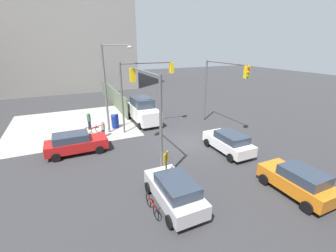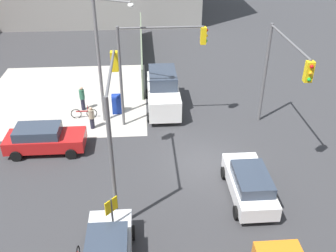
{
  "view_description": "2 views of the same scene",
  "coord_description": "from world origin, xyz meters",
  "px_view_note": "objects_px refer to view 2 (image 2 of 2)",
  "views": [
    {
      "loc": [
        -15.47,
        9.13,
        7.91
      ],
      "look_at": [
        0.07,
        1.94,
        1.73
      ],
      "focal_mm": 24.0,
      "sensor_mm": 36.0,
      "label": 1
    },
    {
      "loc": [
        -16.8,
        3.1,
        12.51
      ],
      "look_at": [
        -0.05,
        1.92,
        2.49
      ],
      "focal_mm": 40.0,
      "sensor_mm": 36.0,
      "label": 2
    }
  ],
  "objects_px": {
    "traffic_signal_se_corner": "(281,68)",
    "sedan_red": "(44,139)",
    "van_white_delivery": "(163,91)",
    "traffic_signal_nw_corner": "(113,113)",
    "traffic_signal_ne_corner": "(153,57)",
    "bicycle_leaning_on_fence": "(84,113)",
    "pedestrian_waiting": "(82,98)",
    "coupe_white": "(249,183)",
    "pedestrian_crossing": "(92,117)",
    "street_lamp_corner": "(103,54)",
    "mailbox_blue": "(117,103)"
  },
  "relations": [
    {
      "from": "traffic_signal_se_corner",
      "to": "sedan_red",
      "type": "bearing_deg",
      "value": 91.48
    },
    {
      "from": "van_white_delivery",
      "to": "traffic_signal_nw_corner",
      "type": "bearing_deg",
      "value": 163.46
    },
    {
      "from": "traffic_signal_ne_corner",
      "to": "van_white_delivery",
      "type": "xyz_separation_m",
      "value": [
        2.22,
        -0.67,
        -3.34
      ]
    },
    {
      "from": "sedan_red",
      "to": "bicycle_leaning_on_fence",
      "type": "xyz_separation_m",
      "value": [
        3.8,
        -1.78,
        -0.5
      ]
    },
    {
      "from": "traffic_signal_ne_corner",
      "to": "bicycle_leaning_on_fence",
      "type": "distance_m",
      "value": 6.47
    },
    {
      "from": "traffic_signal_nw_corner",
      "to": "bicycle_leaning_on_fence",
      "type": "bearing_deg",
      "value": 18.68
    },
    {
      "from": "traffic_signal_se_corner",
      "to": "bicycle_leaning_on_fence",
      "type": "distance_m",
      "value": 12.94
    },
    {
      "from": "pedestrian_waiting",
      "to": "van_white_delivery",
      "type": "bearing_deg",
      "value": -143.61
    },
    {
      "from": "coupe_white",
      "to": "pedestrian_crossing",
      "type": "distance_m",
      "value": 11.0
    },
    {
      "from": "street_lamp_corner",
      "to": "sedan_red",
      "type": "xyz_separation_m",
      "value": [
        -3.23,
        3.51,
        -3.86
      ]
    },
    {
      "from": "van_white_delivery",
      "to": "street_lamp_corner",
      "type": "bearing_deg",
      "value": 114.68
    },
    {
      "from": "mailbox_blue",
      "to": "van_white_delivery",
      "type": "bearing_deg",
      "value": -80.77
    },
    {
      "from": "coupe_white",
      "to": "bicycle_leaning_on_fence",
      "type": "relative_size",
      "value": 2.48
    },
    {
      "from": "sedan_red",
      "to": "bicycle_leaning_on_fence",
      "type": "relative_size",
      "value": 2.56
    },
    {
      "from": "street_lamp_corner",
      "to": "pedestrian_crossing",
      "type": "distance_m",
      "value": 4.13
    },
    {
      "from": "bicycle_leaning_on_fence",
      "to": "mailbox_blue",
      "type": "bearing_deg",
      "value": -74.72
    },
    {
      "from": "mailbox_blue",
      "to": "bicycle_leaning_on_fence",
      "type": "height_order",
      "value": "mailbox_blue"
    },
    {
      "from": "traffic_signal_nw_corner",
      "to": "bicycle_leaning_on_fence",
      "type": "xyz_separation_m",
      "value": [
        7.97,
        2.7,
        -4.29
      ]
    },
    {
      "from": "traffic_signal_nw_corner",
      "to": "bicycle_leaning_on_fence",
      "type": "distance_m",
      "value": 9.45
    },
    {
      "from": "traffic_signal_nw_corner",
      "to": "street_lamp_corner",
      "type": "distance_m",
      "value": 7.47
    },
    {
      "from": "pedestrian_waiting",
      "to": "traffic_signal_nw_corner",
      "type": "bearing_deg",
      "value": 144.75
    },
    {
      "from": "pedestrian_waiting",
      "to": "traffic_signal_se_corner",
      "type": "bearing_deg",
      "value": -164.14
    },
    {
      "from": "pedestrian_waiting",
      "to": "coupe_white",
      "type": "bearing_deg",
      "value": 170.53
    },
    {
      "from": "coupe_white",
      "to": "pedestrian_crossing",
      "type": "xyz_separation_m",
      "value": [
        7.18,
        8.33,
        -0.05
      ]
    },
    {
      "from": "traffic_signal_se_corner",
      "to": "pedestrian_crossing",
      "type": "bearing_deg",
      "value": 79.44
    },
    {
      "from": "traffic_signal_se_corner",
      "to": "sedan_red",
      "type": "height_order",
      "value": "traffic_signal_se_corner"
    },
    {
      "from": "pedestrian_waiting",
      "to": "bicycle_leaning_on_fence",
      "type": "bearing_deg",
      "value": 136.82
    },
    {
      "from": "pedestrian_crossing",
      "to": "mailbox_blue",
      "type": "bearing_deg",
      "value": -170.18
    },
    {
      "from": "pedestrian_crossing",
      "to": "bicycle_leaning_on_fence",
      "type": "relative_size",
      "value": 0.88
    },
    {
      "from": "traffic_signal_nw_corner",
      "to": "pedestrian_crossing",
      "type": "xyz_separation_m",
      "value": [
        6.57,
        2.0,
        -3.84
      ]
    },
    {
      "from": "mailbox_blue",
      "to": "van_white_delivery",
      "type": "xyz_separation_m",
      "value": [
        0.52,
        -3.2,
        0.52
      ]
    },
    {
      "from": "traffic_signal_ne_corner",
      "to": "traffic_signal_nw_corner",
      "type": "bearing_deg",
      "value": 163.57
    },
    {
      "from": "traffic_signal_nw_corner",
      "to": "street_lamp_corner",
      "type": "xyz_separation_m",
      "value": [
        7.41,
        0.97,
        0.07
      ]
    },
    {
      "from": "traffic_signal_ne_corner",
      "to": "sedan_red",
      "type": "xyz_separation_m",
      "value": [
        -2.7,
        6.5,
        -3.78
      ]
    },
    {
      "from": "traffic_signal_se_corner",
      "to": "van_white_delivery",
      "type": "bearing_deg",
      "value": 54.03
    },
    {
      "from": "pedestrian_crossing",
      "to": "van_white_delivery",
      "type": "bearing_deg",
      "value": 164.89
    },
    {
      "from": "coupe_white",
      "to": "traffic_signal_ne_corner",
      "type": "bearing_deg",
      "value": 29.88
    },
    {
      "from": "traffic_signal_se_corner",
      "to": "coupe_white",
      "type": "distance_m",
      "value": 6.94
    },
    {
      "from": "street_lamp_corner",
      "to": "van_white_delivery",
      "type": "relative_size",
      "value": 1.48
    },
    {
      "from": "traffic_signal_nw_corner",
      "to": "coupe_white",
      "type": "xyz_separation_m",
      "value": [
        -0.61,
        -6.33,
        -3.79
      ]
    },
    {
      "from": "traffic_signal_ne_corner",
      "to": "mailbox_blue",
      "type": "xyz_separation_m",
      "value": [
        1.7,
        2.53,
        -3.86
      ]
    },
    {
      "from": "traffic_signal_nw_corner",
      "to": "traffic_signal_se_corner",
      "type": "xyz_separation_m",
      "value": [
        4.52,
        -9.0,
        0.03
      ]
    },
    {
      "from": "van_white_delivery",
      "to": "pedestrian_waiting",
      "type": "distance_m",
      "value": 5.61
    },
    {
      "from": "traffic_signal_se_corner",
      "to": "street_lamp_corner",
      "type": "xyz_separation_m",
      "value": [
        2.88,
        9.97,
        0.03
      ]
    },
    {
      "from": "coupe_white",
      "to": "street_lamp_corner",
      "type": "bearing_deg",
      "value": 42.31
    },
    {
      "from": "bicycle_leaning_on_fence",
      "to": "traffic_signal_nw_corner",
      "type": "bearing_deg",
      "value": -161.32
    },
    {
      "from": "sedan_red",
      "to": "pedestrian_waiting",
      "type": "distance_m",
      "value": 5.24
    },
    {
      "from": "coupe_white",
      "to": "sedan_red",
      "type": "bearing_deg",
      "value": 66.12
    },
    {
      "from": "traffic_signal_ne_corner",
      "to": "sedan_red",
      "type": "relative_size",
      "value": 1.45
    },
    {
      "from": "traffic_signal_se_corner",
      "to": "traffic_signal_ne_corner",
      "type": "height_order",
      "value": "same"
    }
  ]
}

